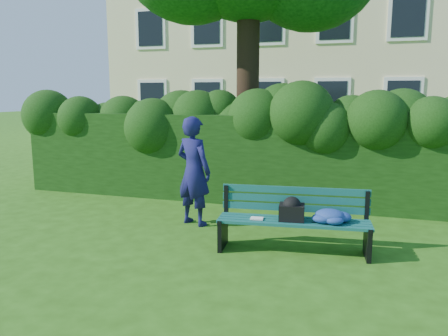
% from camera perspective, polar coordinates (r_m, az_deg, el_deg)
% --- Properties ---
extents(ground, '(80.00, 80.00, 0.00)m').
position_cam_1_polar(ground, '(7.25, -1.42, -8.19)').
color(ground, '#295511').
rests_on(ground, ground).
extents(apartment_building, '(16.00, 8.08, 12.00)m').
position_cam_1_polar(apartment_building, '(20.99, 11.60, 19.86)').
color(apartment_building, beige).
rests_on(apartment_building, ground).
extents(hedge, '(10.00, 1.00, 1.80)m').
position_cam_1_polar(hedge, '(9.11, 2.99, 1.31)').
color(hedge, '#13330B').
rests_on(hedge, ground).
extents(park_bench, '(2.17, 0.77, 0.89)m').
position_cam_1_polar(park_bench, '(6.29, 10.12, -6.40)').
color(park_bench, '#0E473D').
rests_on(park_bench, ground).
extents(man_reading, '(0.79, 0.65, 1.86)m').
position_cam_1_polar(man_reading, '(7.42, -3.98, -0.41)').
color(man_reading, '#181752').
rests_on(man_reading, ground).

